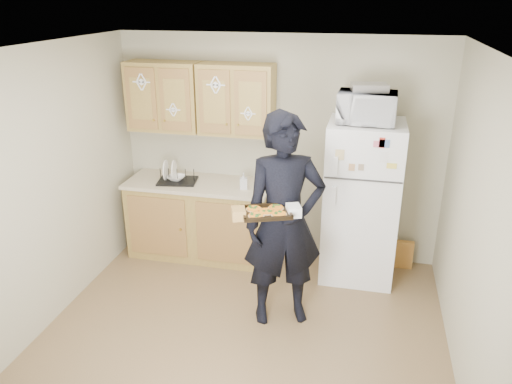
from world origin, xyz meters
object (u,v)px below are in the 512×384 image
microwave (367,108)px  dish_rack (177,175)px  baking_tray (266,213)px  refrigerator (361,202)px  person (284,222)px

microwave → dish_rack: bearing=-179.7°
baking_tray → microwave: 1.55m
refrigerator → baking_tray: 1.49m
person → microwave: (0.63, 0.91, 0.86)m
person → baking_tray: 0.36m
baking_tray → dish_rack: baking_tray is taller
refrigerator → microwave: bearing=-113.0°
person → dish_rack: 1.70m
dish_rack → baking_tray: bearing=-44.5°
person → microwave: size_ratio=3.58×
baking_tray → dish_rack: bearing=114.7°
person → dish_rack: bearing=124.1°
dish_rack → microwave: bearing=-1.8°
baking_tray → microwave: bearing=37.6°
baking_tray → microwave: microwave is taller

